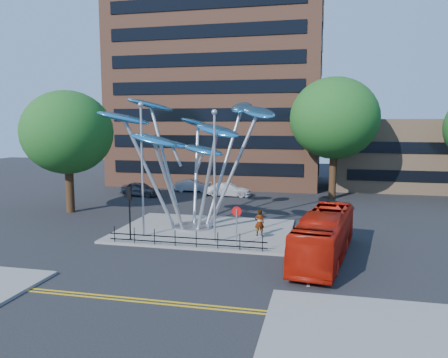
% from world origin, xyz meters
% --- Properties ---
extents(ground, '(120.00, 120.00, 0.00)m').
position_xyz_m(ground, '(0.00, 0.00, 0.00)').
color(ground, black).
rests_on(ground, ground).
extents(traffic_island, '(12.00, 9.00, 0.15)m').
position_xyz_m(traffic_island, '(-1.00, 6.00, 0.07)').
color(traffic_island, slate).
rests_on(traffic_island, ground).
extents(pavement_right, '(12.00, 6.00, 0.15)m').
position_xyz_m(pavement_right, '(11.00, -7.00, 0.07)').
color(pavement_right, slate).
rests_on(pavement_right, ground).
extents(double_yellow_near, '(40.00, 0.12, 0.01)m').
position_xyz_m(double_yellow_near, '(0.00, -6.00, 0.01)').
color(double_yellow_near, gold).
rests_on(double_yellow_near, ground).
extents(double_yellow_far, '(40.00, 0.12, 0.01)m').
position_xyz_m(double_yellow_far, '(0.00, -6.30, 0.01)').
color(double_yellow_far, gold).
rests_on(double_yellow_far, ground).
extents(brick_tower, '(25.00, 15.00, 30.00)m').
position_xyz_m(brick_tower, '(-6.00, 32.00, 15.00)').
color(brick_tower, brown).
rests_on(brick_tower, ground).
extents(low_building_near, '(15.00, 8.00, 8.00)m').
position_xyz_m(low_building_near, '(16.00, 30.00, 4.00)').
color(low_building_near, tan).
rests_on(low_building_near, ground).
extents(tree_right, '(8.80, 8.80, 12.11)m').
position_xyz_m(tree_right, '(8.00, 22.00, 8.04)').
color(tree_right, black).
rests_on(tree_right, ground).
extents(tree_left, '(7.60, 7.60, 10.32)m').
position_xyz_m(tree_left, '(-14.00, 10.00, 6.79)').
color(tree_left, black).
rests_on(tree_left, ground).
extents(leaf_sculpture, '(12.72, 9.54, 9.51)m').
position_xyz_m(leaf_sculpture, '(-2.07, 6.68, 6.87)').
color(leaf_sculpture, '#9EA0A5').
rests_on(leaf_sculpture, traffic_island).
extents(street_lamp_left, '(0.36, 0.36, 8.80)m').
position_xyz_m(street_lamp_left, '(-4.50, 3.50, 5.36)').
color(street_lamp_left, '#9EA0A5').
rests_on(street_lamp_left, traffic_island).
extents(street_lamp_right, '(0.36, 0.36, 8.30)m').
position_xyz_m(street_lamp_right, '(0.50, 3.00, 5.09)').
color(street_lamp_right, '#9EA0A5').
rests_on(street_lamp_right, traffic_island).
extents(traffic_light_island, '(0.28, 0.18, 3.42)m').
position_xyz_m(traffic_light_island, '(-5.00, 2.50, 2.61)').
color(traffic_light_island, black).
rests_on(traffic_light_island, traffic_island).
extents(no_entry_sign_island, '(0.60, 0.10, 2.45)m').
position_xyz_m(no_entry_sign_island, '(2.00, 2.52, 1.82)').
color(no_entry_sign_island, '#9EA0A5').
rests_on(no_entry_sign_island, traffic_island).
extents(pedestrian_railing_front, '(10.00, 0.06, 1.00)m').
position_xyz_m(pedestrian_railing_front, '(-1.00, 1.70, 0.55)').
color(pedestrian_railing_front, black).
rests_on(pedestrian_railing_front, traffic_island).
extents(red_bus, '(3.69, 9.83, 2.67)m').
position_xyz_m(red_bus, '(7.19, 1.52, 1.34)').
color(red_bus, '#AE1608').
rests_on(red_bus, ground).
extents(pedestrian, '(0.74, 0.59, 1.76)m').
position_xyz_m(pedestrian, '(3.00, 5.27, 1.03)').
color(pedestrian, gray).
rests_on(pedestrian, traffic_island).
extents(parked_car_left, '(4.50, 2.37, 1.46)m').
position_xyz_m(parked_car_left, '(-11.51, 19.00, 0.73)').
color(parked_car_left, '#46484E').
rests_on(parked_car_left, ground).
extents(parked_car_mid, '(4.20, 2.01, 1.33)m').
position_xyz_m(parked_car_mid, '(-7.01, 23.00, 0.66)').
color(parked_car_mid, '#ACAEB4').
rests_on(parked_car_mid, ground).
extents(parked_car_right, '(4.75, 1.96, 1.37)m').
position_xyz_m(parked_car_right, '(-2.51, 21.04, 0.69)').
color(parked_car_right, silver).
rests_on(parked_car_right, ground).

